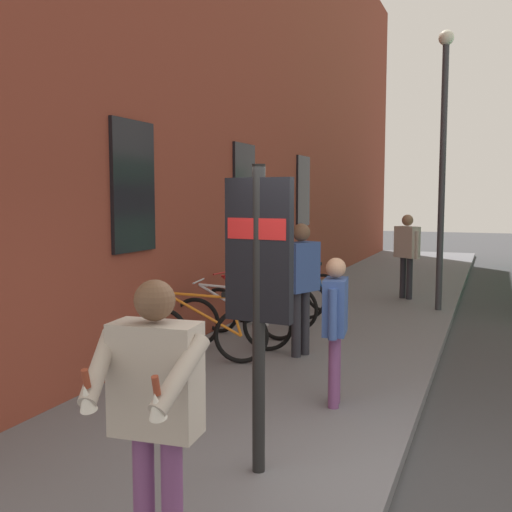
{
  "coord_description": "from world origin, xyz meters",
  "views": [
    {
      "loc": [
        -4.31,
        -0.64,
        2.28
      ],
      "look_at": [
        2.19,
        1.94,
        1.58
      ],
      "focal_mm": 42.2,
      "sensor_mm": 36.0,
      "label": 1
    }
  ],
  "objects_px": {
    "bicycle_under_window": "(248,311)",
    "pedestrian_near_bus": "(335,316)",
    "bicycle_by_door": "(232,322)",
    "bicycle_leaning_wall": "(280,295)",
    "bicycle_nearest_sign": "(202,333)",
    "pedestrian_by_facade": "(301,275)",
    "tourist_with_hotdogs": "(154,398)",
    "street_lamp": "(443,147)",
    "bicycle_end_of_row": "(271,303)",
    "transit_info_sign": "(259,270)",
    "pedestrian_crossing_street": "(407,248)",
    "bicycle_far_end": "(298,289)"
  },
  "relations": [
    {
      "from": "pedestrian_by_facade",
      "to": "street_lamp",
      "type": "xyz_separation_m",
      "value": [
        4.16,
        -1.45,
        1.98
      ]
    },
    {
      "from": "bicycle_under_window",
      "to": "pedestrian_crossing_street",
      "type": "relative_size",
      "value": 0.99
    },
    {
      "from": "bicycle_far_end",
      "to": "pedestrian_crossing_street",
      "type": "bearing_deg",
      "value": -41.33
    },
    {
      "from": "street_lamp",
      "to": "bicycle_end_of_row",
      "type": "bearing_deg",
      "value": 136.29
    },
    {
      "from": "bicycle_leaning_wall",
      "to": "transit_info_sign",
      "type": "height_order",
      "value": "transit_info_sign"
    },
    {
      "from": "bicycle_nearest_sign",
      "to": "pedestrian_by_facade",
      "type": "relative_size",
      "value": 0.95
    },
    {
      "from": "bicycle_by_door",
      "to": "tourist_with_hotdogs",
      "type": "relative_size",
      "value": 1.03
    },
    {
      "from": "pedestrian_crossing_street",
      "to": "street_lamp",
      "type": "distance_m",
      "value": 2.38
    },
    {
      "from": "pedestrian_crossing_street",
      "to": "pedestrian_by_facade",
      "type": "distance_m",
      "value": 5.26
    },
    {
      "from": "bicycle_by_door",
      "to": "tourist_with_hotdogs",
      "type": "height_order",
      "value": "tourist_with_hotdogs"
    },
    {
      "from": "pedestrian_near_bus",
      "to": "tourist_with_hotdogs",
      "type": "relative_size",
      "value": 0.9
    },
    {
      "from": "bicycle_by_door",
      "to": "bicycle_leaning_wall",
      "type": "xyz_separation_m",
      "value": [
        2.43,
        0.13,
        0.0
      ]
    },
    {
      "from": "pedestrian_by_facade",
      "to": "tourist_with_hotdogs",
      "type": "relative_size",
      "value": 1.05
    },
    {
      "from": "bicycle_under_window",
      "to": "tourist_with_hotdogs",
      "type": "xyz_separation_m",
      "value": [
        -5.68,
        -1.78,
        0.67
      ]
    },
    {
      "from": "bicycle_leaning_wall",
      "to": "transit_info_sign",
      "type": "xyz_separation_m",
      "value": [
        -5.84,
        -1.88,
        1.21
      ]
    },
    {
      "from": "bicycle_under_window",
      "to": "transit_info_sign",
      "type": "distance_m",
      "value": 4.75
    },
    {
      "from": "bicycle_by_door",
      "to": "bicycle_end_of_row",
      "type": "bearing_deg",
      "value": 0.0
    },
    {
      "from": "bicycle_under_window",
      "to": "pedestrian_near_bus",
      "type": "height_order",
      "value": "pedestrian_near_bus"
    },
    {
      "from": "bicycle_far_end",
      "to": "pedestrian_crossing_street",
      "type": "height_order",
      "value": "pedestrian_crossing_street"
    },
    {
      "from": "bicycle_by_door",
      "to": "bicycle_leaning_wall",
      "type": "height_order",
      "value": "same"
    },
    {
      "from": "bicycle_leaning_wall",
      "to": "pedestrian_by_facade",
      "type": "bearing_deg",
      "value": -154.6
    },
    {
      "from": "bicycle_leaning_wall",
      "to": "pedestrian_crossing_street",
      "type": "bearing_deg",
      "value": -33.28
    },
    {
      "from": "bicycle_by_door",
      "to": "bicycle_under_window",
      "type": "xyz_separation_m",
      "value": [
        0.81,
        0.08,
        0.0
      ]
    },
    {
      "from": "bicycle_far_end",
      "to": "transit_info_sign",
      "type": "xyz_separation_m",
      "value": [
        -6.65,
        -1.8,
        1.21
      ]
    },
    {
      "from": "bicycle_under_window",
      "to": "bicycle_by_door",
      "type": "bearing_deg",
      "value": -174.34
    },
    {
      "from": "bicycle_by_door",
      "to": "bicycle_leaning_wall",
      "type": "bearing_deg",
      "value": 3.15
    },
    {
      "from": "bicycle_end_of_row",
      "to": "transit_info_sign",
      "type": "height_order",
      "value": "transit_info_sign"
    },
    {
      "from": "bicycle_end_of_row",
      "to": "bicycle_by_door",
      "type": "bearing_deg",
      "value": -180.0
    },
    {
      "from": "bicycle_by_door",
      "to": "pedestrian_by_facade",
      "type": "height_order",
      "value": "pedestrian_by_facade"
    },
    {
      "from": "bicycle_end_of_row",
      "to": "bicycle_far_end",
      "type": "xyz_separation_m",
      "value": [
        1.63,
        0.05,
        -0.0
      ]
    },
    {
      "from": "pedestrian_by_facade",
      "to": "street_lamp",
      "type": "bearing_deg",
      "value": -19.27
    },
    {
      "from": "transit_info_sign",
      "to": "bicycle_end_of_row",
      "type": "bearing_deg",
      "value": 19.17
    },
    {
      "from": "bicycle_end_of_row",
      "to": "bicycle_far_end",
      "type": "relative_size",
      "value": 0.99
    },
    {
      "from": "bicycle_by_door",
      "to": "bicycle_far_end",
      "type": "relative_size",
      "value": 0.99
    },
    {
      "from": "bicycle_far_end",
      "to": "pedestrian_near_bus",
      "type": "bearing_deg",
      "value": -158.27
    },
    {
      "from": "bicycle_nearest_sign",
      "to": "tourist_with_hotdogs",
      "type": "xyz_separation_m",
      "value": [
        -4.1,
        -1.78,
        0.67
      ]
    },
    {
      "from": "bicycle_nearest_sign",
      "to": "transit_info_sign",
      "type": "height_order",
      "value": "transit_info_sign"
    },
    {
      "from": "bicycle_under_window",
      "to": "bicycle_nearest_sign",
      "type": "bearing_deg",
      "value": 179.83
    },
    {
      "from": "bicycle_nearest_sign",
      "to": "street_lamp",
      "type": "bearing_deg",
      "value": -27.21
    },
    {
      "from": "bicycle_nearest_sign",
      "to": "street_lamp",
      "type": "height_order",
      "value": "street_lamp"
    },
    {
      "from": "bicycle_by_door",
      "to": "street_lamp",
      "type": "relative_size",
      "value": 0.34
    },
    {
      "from": "bicycle_under_window",
      "to": "tourist_with_hotdogs",
      "type": "relative_size",
      "value": 1.03
    },
    {
      "from": "bicycle_leaning_wall",
      "to": "bicycle_under_window",
      "type": "bearing_deg",
      "value": -178.1
    },
    {
      "from": "bicycle_end_of_row",
      "to": "pedestrian_by_facade",
      "type": "height_order",
      "value": "pedestrian_by_facade"
    },
    {
      "from": "bicycle_under_window",
      "to": "transit_info_sign",
      "type": "bearing_deg",
      "value": -156.61
    },
    {
      "from": "bicycle_end_of_row",
      "to": "pedestrian_near_bus",
      "type": "height_order",
      "value": "pedestrian_near_bus"
    },
    {
      "from": "pedestrian_near_bus",
      "to": "street_lamp",
      "type": "xyz_separation_m",
      "value": [
        5.91,
        -0.54,
        2.14
      ]
    },
    {
      "from": "bicycle_by_door",
      "to": "pedestrian_crossing_street",
      "type": "xyz_separation_m",
      "value": [
        5.24,
        -1.71,
        0.7
      ]
    },
    {
      "from": "bicycle_end_of_row",
      "to": "pedestrian_crossing_street",
      "type": "xyz_separation_m",
      "value": [
        3.63,
        -1.71,
        0.7
      ]
    },
    {
      "from": "bicycle_leaning_wall",
      "to": "pedestrian_by_facade",
      "type": "distance_m",
      "value": 2.76
    }
  ]
}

